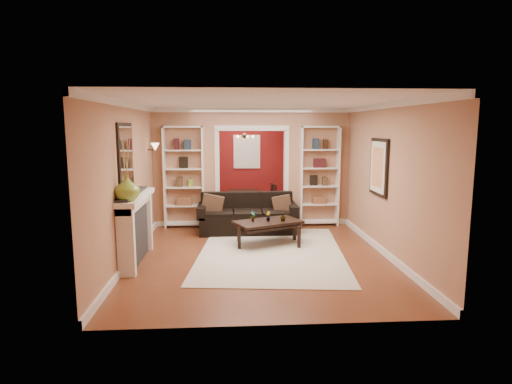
{
  "coord_description": "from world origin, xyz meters",
  "views": [
    {
      "loc": [
        -0.53,
        -8.66,
        2.29
      ],
      "look_at": [
        -0.03,
        -0.8,
        1.08
      ],
      "focal_mm": 30.0,
      "sensor_mm": 36.0,
      "label": 1
    }
  ],
  "objects": [
    {
      "name": "coffee_table",
      "position": [
        0.21,
        -0.59,
        0.24
      ],
      "size": [
        1.42,
        1.13,
        0.47
      ],
      "primitive_type": "cube",
      "rotation": [
        0.0,
        0.0,
        0.42
      ],
      "color": "black",
      "rests_on": "floor"
    },
    {
      "name": "sofa",
      "position": [
        -0.14,
        0.45,
        0.42
      ],
      "size": [
        2.14,
        0.93,
        0.84
      ],
      "primitive_type": "cube",
      "color": "black",
      "rests_on": "floor"
    },
    {
      "name": "wall_left",
      "position": [
        -2.25,
        0.0,
        1.35
      ],
      "size": [
        0.0,
        8.0,
        8.0
      ],
      "primitive_type": "plane",
      "rotation": [
        1.57,
        0.0,
        1.57
      ],
      "color": "tan",
      "rests_on": "ground"
    },
    {
      "name": "mirror",
      "position": [
        -2.23,
        -1.5,
        1.8
      ],
      "size": [
        0.03,
        0.95,
        1.1
      ],
      "primitive_type": "cube",
      "color": "silver",
      "rests_on": "wall_left"
    },
    {
      "name": "wall_sconce",
      "position": [
        -2.15,
        0.55,
        1.83
      ],
      "size": [
        0.18,
        0.18,
        0.22
      ],
      "primitive_type": "cube",
      "color": "#FFE0A5",
      "rests_on": "wall_left"
    },
    {
      "name": "pillow_right",
      "position": [
        0.62,
        0.43,
        0.6
      ],
      "size": [
        0.41,
        0.2,
        0.39
      ],
      "primitive_type": "cube",
      "rotation": [
        0.0,
        0.0,
        -0.25
      ],
      "color": "brown",
      "rests_on": "sofa"
    },
    {
      "name": "plant_center",
      "position": [
        0.21,
        -0.59,
        0.57
      ],
      "size": [
        0.1,
        0.12,
        0.18
      ],
      "primitive_type": "imported",
      "rotation": [
        0.0,
        0.0,
        1.82
      ],
      "color": "#336626",
      "rests_on": "coffee_table"
    },
    {
      "name": "bookshelf_left",
      "position": [
        -1.55,
        1.03,
        1.15
      ],
      "size": [
        0.9,
        0.3,
        2.3
      ],
      "primitive_type": "cube",
      "color": "white",
      "rests_on": "floor"
    },
    {
      "name": "ceiling",
      "position": [
        0.0,
        0.0,
        2.7
      ],
      "size": [
        8.0,
        8.0,
        0.0
      ],
      "primitive_type": "plane",
      "rotation": [
        3.14,
        0.0,
        0.0
      ],
      "color": "white",
      "rests_on": "ground"
    },
    {
      "name": "partition_wall",
      "position": [
        0.0,
        1.2,
        1.35
      ],
      "size": [
        4.5,
        0.15,
        2.7
      ],
      "primitive_type": "cube",
      "color": "tan",
      "rests_on": "floor"
    },
    {
      "name": "fireplace",
      "position": [
        -2.09,
        -1.5,
        0.58
      ],
      "size": [
        0.32,
        1.7,
        1.16
      ],
      "primitive_type": "cube",
      "color": "white",
      "rests_on": "floor"
    },
    {
      "name": "dining_chair_sw",
      "position": [
        -0.66,
        2.89,
        0.42
      ],
      "size": [
        0.47,
        0.47,
        0.85
      ],
      "primitive_type": "cube",
      "rotation": [
        0.0,
        0.0,
        1.44
      ],
      "color": "black",
      "rests_on": "floor"
    },
    {
      "name": "dining_chair_ne",
      "position": [
        0.44,
        2.29,
        0.42
      ],
      "size": [
        0.5,
        0.5,
        0.83
      ],
      "primitive_type": "cube",
      "rotation": [
        0.0,
        0.0,
        -1.83
      ],
      "color": "black",
      "rests_on": "floor"
    },
    {
      "name": "wall_right",
      "position": [
        2.25,
        0.0,
        1.35
      ],
      "size": [
        0.0,
        8.0,
        8.0
      ],
      "primitive_type": "plane",
      "rotation": [
        1.57,
        0.0,
        -1.57
      ],
      "color": "tan",
      "rests_on": "ground"
    },
    {
      "name": "floor",
      "position": [
        0.0,
        0.0,
        0.0
      ],
      "size": [
        8.0,
        8.0,
        0.0
      ],
      "primitive_type": "plane",
      "color": "brown",
      "rests_on": "ground"
    },
    {
      "name": "red_back_panel",
      "position": [
        0.0,
        3.97,
        1.32
      ],
      "size": [
        4.44,
        0.04,
        2.64
      ],
      "primitive_type": "cube",
      "color": "maroon",
      "rests_on": "floor"
    },
    {
      "name": "area_rug",
      "position": [
        0.22,
        -1.11,
        0.01
      ],
      "size": [
        2.93,
        3.85,
        0.01
      ],
      "primitive_type": "cube",
      "rotation": [
        0.0,
        0.0,
        -0.1
      ],
      "color": "beige",
      "rests_on": "floor"
    },
    {
      "name": "wall_back",
      "position": [
        0.0,
        4.0,
        1.35
      ],
      "size": [
        8.0,
        0.0,
        8.0
      ],
      "primitive_type": "plane",
      "rotation": [
        1.57,
        0.0,
        0.0
      ],
      "color": "tan",
      "rests_on": "ground"
    },
    {
      "name": "dining_chair_se",
      "position": [
        0.44,
        2.89,
        0.38
      ],
      "size": [
        0.45,
        0.45,
        0.75
      ],
      "primitive_type": "cube",
      "rotation": [
        0.0,
        0.0,
        -1.33
      ],
      "color": "black",
      "rests_on": "floor"
    },
    {
      "name": "framed_art",
      "position": [
        2.21,
        -1.0,
        1.55
      ],
      "size": [
        0.04,
        0.85,
        1.05
      ],
      "primitive_type": "cube",
      "color": "black",
      "rests_on": "wall_right"
    },
    {
      "name": "vase",
      "position": [
        -2.09,
        -2.1,
        1.36
      ],
      "size": [
        0.44,
        0.44,
        0.4
      ],
      "primitive_type": "imported",
      "rotation": [
        0.0,
        0.0,
        -0.15
      ],
      "color": "olive",
      "rests_on": "fireplace"
    },
    {
      "name": "dining_table",
      "position": [
        -0.11,
        2.59,
        0.27
      ],
      "size": [
        1.52,
        0.85,
        0.54
      ],
      "primitive_type": "imported",
      "rotation": [
        0.0,
        0.0,
        1.57
      ],
      "color": "black",
      "rests_on": "floor"
    },
    {
      "name": "chandelier",
      "position": [
        0.0,
        2.7,
        2.02
      ],
      "size": [
        0.5,
        0.5,
        0.3
      ],
      "primitive_type": "cube",
      "color": "#3C2B1B",
      "rests_on": "ceiling"
    },
    {
      "name": "wall_front",
      "position": [
        0.0,
        -4.0,
        1.35
      ],
      "size": [
        8.0,
        0.0,
        8.0
      ],
      "primitive_type": "plane",
      "rotation": [
        -1.57,
        0.0,
        0.0
      ],
      "color": "tan",
      "rests_on": "ground"
    },
    {
      "name": "plant_right",
      "position": [
        0.51,
        -0.59,
        0.57
      ],
      "size": [
        0.14,
        0.14,
        0.18
      ],
      "primitive_type": "imported",
      "rotation": [
        0.0,
        0.0,
        4.02
      ],
      "color": "#336626",
      "rests_on": "coffee_table"
    },
    {
      "name": "bookshelf_right",
      "position": [
        1.55,
        1.03,
        1.15
      ],
      "size": [
        0.9,
        0.3,
        2.3
      ],
      "primitive_type": "cube",
      "color": "white",
      "rests_on": "floor"
    },
    {
      "name": "plant_left",
      "position": [
        -0.08,
        -0.59,
        0.57
      ],
      "size": [
        0.12,
        0.12,
        0.19
      ],
      "primitive_type": "imported",
      "rotation": [
        0.0,
        0.0,
        0.65
      ],
      "color": "#336626",
      "rests_on": "coffee_table"
    },
    {
      "name": "pillow_left",
      "position": [
        -0.9,
        0.43,
        0.63
      ],
      "size": [
        0.45,
        0.14,
        0.45
      ],
      "primitive_type": "cube",
      "rotation": [
        0.0,
        0.0,
        0.02
      ],
      "color": "brown",
      "rests_on": "sofa"
    },
    {
      "name": "dining_chair_nw",
      "position": [
        -0.66,
        2.29,
        0.46
      ],
      "size": [
        0.55,
        0.55,
        0.92
      ],
      "primitive_type": "cube",
      "rotation": [
        0.0,
        0.0,
        1.82
      ],
      "color": "black",
      "rests_on": "floor"
    },
    {
      "name": "dining_window",
      "position": [
        0.0,
        3.93,
        1.55
      ],
      "size": [
        0.78,
        0.03,
        0.98
      ],
      "primitive_type": "cube",
      "color": "#8CA5CC",
      "rests_on": "wall_back"
    }
  ]
}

